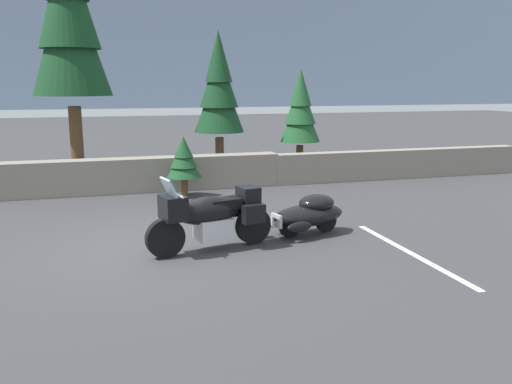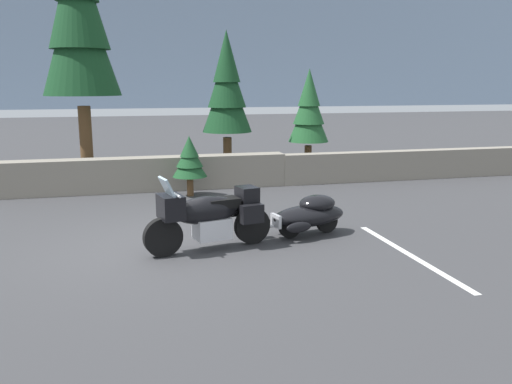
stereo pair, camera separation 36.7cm
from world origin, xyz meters
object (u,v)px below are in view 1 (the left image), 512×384
car_shaped_trailer (309,214)px  pine_tree_secondary (300,109)px  pine_tree_tall (68,10)px  touring_motorcycle (210,215)px  pine_tree_far_right (219,87)px

car_shaped_trailer → pine_tree_secondary: size_ratio=0.68×
pine_tree_tall → pine_tree_secondary: bearing=-3.9°
touring_motorcycle → car_shaped_trailer: (1.99, 0.44, -0.21)m
car_shaped_trailer → pine_tree_secondary: 6.91m
pine_tree_tall → pine_tree_secondary: size_ratio=2.33×
car_shaped_trailer → pine_tree_tall: pine_tree_tall is taller
car_shaped_trailer → pine_tree_secondary: bearing=70.6°
touring_motorcycle → pine_tree_tall: pine_tree_tall is taller
touring_motorcycle → pine_tree_tall: 8.68m
car_shaped_trailer → pine_tree_tall: bearing=122.8°
car_shaped_trailer → pine_tree_far_right: bearing=92.8°
pine_tree_secondary → pine_tree_far_right: pine_tree_far_right is taller
pine_tree_tall → pine_tree_secondary: (6.60, -0.45, -2.74)m
touring_motorcycle → pine_tree_far_right: pine_tree_far_right is taller
touring_motorcycle → pine_tree_tall: size_ratio=0.30×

